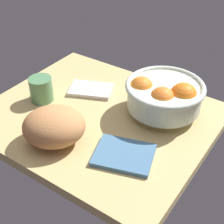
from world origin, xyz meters
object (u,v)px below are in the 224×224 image
object	(u,v)px
fruit_bowl	(164,95)
bread_loaf	(54,126)
napkin_spare	(124,155)
mug	(42,89)
napkin_folded	(91,90)

from	to	relation	value
fruit_bowl	bread_loaf	distance (cm)	33.10
fruit_bowl	bread_loaf	bearing A→B (deg)	-123.70
napkin_spare	mug	xyz separation A→B (cm)	(-36.03, 7.62, 3.33)
napkin_folded	mug	world-z (taller)	mug
napkin_spare	mug	size ratio (longest dim) A/B	1.39
fruit_bowl	mug	world-z (taller)	fruit_bowl
bread_loaf	mug	world-z (taller)	bread_loaf
napkin_folded	bread_loaf	bearing A→B (deg)	-73.99
fruit_bowl	bread_loaf	size ratio (longest dim) A/B	1.39
fruit_bowl	napkin_folded	xyz separation A→B (cm)	(-25.58, -2.25, -6.07)
fruit_bowl	napkin_folded	bearing A→B (deg)	-174.97
fruit_bowl	napkin_spare	size ratio (longest dim) A/B	1.56
napkin_spare	mug	world-z (taller)	mug
bread_loaf	napkin_spare	size ratio (longest dim) A/B	1.12
bread_loaf	napkin_folded	distance (cm)	26.62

